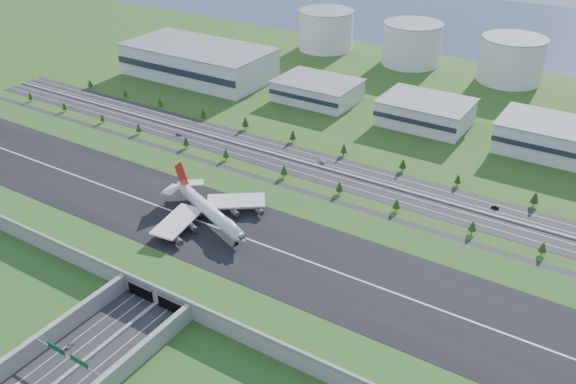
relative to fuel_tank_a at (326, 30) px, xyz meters
The scene contains 20 objects.
ground 332.88m from the fuel_tank_a, 68.84° to the right, with size 1200.00×1200.00×0.00m, color #225119.
airfield_deck 332.76m from the fuel_tank_a, 68.84° to the right, with size 520.00×100.00×9.20m.
underpass_road 426.88m from the fuel_tank_a, 73.66° to the right, with size 38.80×120.40×8.00m.
sign_gantry_near 422.58m from the fuel_tank_a, 73.50° to the right, with size 38.70×0.70×9.80m.
north_expressway 246.84m from the fuel_tank_a, 60.83° to the right, with size 560.00×36.00×0.12m, color #28282B.
tree_row 253.93m from the fuel_tank_a, 57.94° to the right, with size 499.46×48.49×8.36m.
hangar_west 134.72m from the fuel_tank_a, 111.80° to the right, with size 120.00×60.00×25.00m, color silver.
hangar_mid_a 134.54m from the fuel_tank_a, 63.43° to the right, with size 58.00×42.00×15.00m, color silver.
hangar_mid_b 188.43m from the fuel_tank_a, 39.61° to the right, with size 58.00×42.00×17.00m, color silver.
hangar_mid_c 255.13m from the fuel_tank_a, 28.07° to the right, with size 58.00×42.00×19.00m, color silver.
fuel_tank_a is the anchor object (origin of this frame).
fuel_tank_b 85.00m from the fuel_tank_a, ahead, with size 50.00×50.00×35.00m, color silver.
fuel_tank_c 170.00m from the fuel_tank_a, ahead, with size 50.00×50.00×35.00m, color silver.
bay_water 208.82m from the fuel_tank_a, 54.78° to the left, with size 1200.00×260.00×0.06m, color #364967.
boeing_747 324.56m from the fuel_tank_a, 70.90° to the right, with size 63.67×58.99×20.81m.
car_0 411.48m from the fuel_tank_a, 74.59° to the right, with size 1.58×3.93×1.34m, color #B6B6BB.
car_2 400.04m from the fuel_tank_a, 70.62° to the right, with size 2.18×4.73×1.31m, color #0B1537.
car_4 226.39m from the fuel_tank_a, 86.27° to the right, with size 1.82×4.53×1.54m, color #56575B.
car_5 301.45m from the fuel_tank_a, 43.48° to the right, with size 1.44×4.12×1.36m, color black.
car_7 238.52m from the fuel_tank_a, 61.33° to the right, with size 2.03×4.99×1.45m, color silver.
Camera 1 is at (152.72, -188.69, 167.51)m, focal length 38.00 mm.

